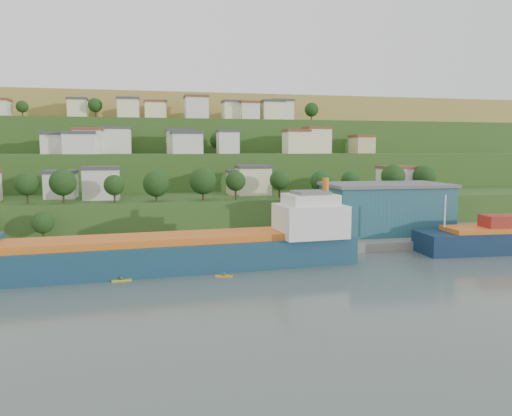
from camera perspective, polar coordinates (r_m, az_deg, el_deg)
name	(u,v)px	position (r m, az deg, el deg)	size (l,w,h in m)	color
ground	(223,278)	(92.44, -3.76, -8.00)	(500.00, 500.00, 0.00)	#43514B
quay	(285,245)	(123.47, 3.33, -4.25)	(220.00, 26.00, 4.00)	slate
hillside	(170,195)	(258.41, -9.83, 1.42)	(360.00, 211.17, 96.00)	#284719
cargo_ship_near	(178,253)	(99.42, -8.88, -5.15)	(77.78, 16.73, 19.83)	#133E4A
warehouse	(385,208)	(133.66, 14.53, 0.04)	(31.78, 20.30, 12.80)	#205A62
kayak_orange	(224,275)	(93.42, -3.68, -7.69)	(3.30, 1.28, 0.81)	orange
kayak_yellow	(121,280)	(93.30, -15.13, -7.93)	(3.51, 0.92, 0.87)	gold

